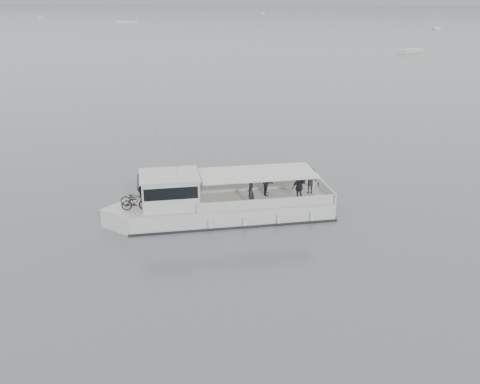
# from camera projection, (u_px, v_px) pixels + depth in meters

# --- Properties ---
(ground) EXTENTS (1400.00, 1400.00, 0.00)m
(ground) POSITION_uv_depth(u_px,v_px,m) (209.00, 211.00, 31.12)
(ground) COLOR slate
(ground) RESTS_ON ground
(tour_boat) EXTENTS (12.61, 6.86, 5.39)m
(tour_boat) POSITION_uv_depth(u_px,v_px,m) (211.00, 205.00, 29.70)
(tour_boat) COLOR silver
(tour_boat) RESTS_ON ground
(moored_fleet) EXTENTS (421.38, 351.47, 10.39)m
(moored_fleet) POSITION_uv_depth(u_px,v_px,m) (263.00, 23.00, 213.70)
(moored_fleet) COLOR silver
(moored_fleet) RESTS_ON ground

